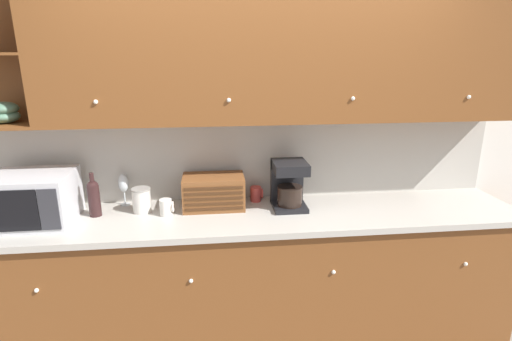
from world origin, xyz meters
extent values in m
plane|color=slate|center=(0.00, 0.00, 0.00)|extent=(24.00, 24.00, 0.00)
cube|color=silver|center=(0.00, 0.03, 1.30)|extent=(5.93, 0.06, 2.60)
cube|color=brown|center=(0.00, -0.31, 0.45)|extent=(3.53, 0.63, 0.90)
cube|color=#B7B2A8|center=(0.00, -0.33, 0.92)|extent=(3.55, 0.66, 0.04)
sphere|color=white|center=(-1.33, -0.63, 0.65)|extent=(0.03, 0.03, 0.03)
sphere|color=white|center=(-0.44, -0.63, 0.65)|extent=(0.03, 0.03, 0.03)
sphere|color=white|center=(0.44, -0.63, 0.65)|extent=(0.03, 0.03, 0.03)
sphere|color=white|center=(1.33, -0.63, 0.65)|extent=(0.03, 0.03, 0.03)
cube|color=#B7B2A8|center=(0.00, -0.01, 1.24)|extent=(3.53, 0.01, 0.59)
cube|color=brown|center=(0.21, -0.16, 1.98)|extent=(3.11, 0.33, 0.90)
cube|color=brown|center=(-1.56, -0.01, 1.98)|extent=(0.42, 0.02, 0.90)
cube|color=brown|center=(-1.56, -0.16, 1.54)|extent=(0.42, 0.33, 0.02)
sphere|color=white|center=(-0.96, -0.33, 1.69)|extent=(0.03, 0.03, 0.03)
sphere|color=white|center=(-0.18, -0.33, 1.69)|extent=(0.03, 0.03, 0.03)
sphere|color=white|center=(0.60, -0.33, 1.69)|extent=(0.03, 0.03, 0.03)
sphere|color=white|center=(1.38, -0.33, 1.69)|extent=(0.03, 0.03, 0.03)
ellipsoid|color=slate|center=(-1.56, -0.16, 1.59)|extent=(0.18, 0.18, 0.08)
ellipsoid|color=slate|center=(-1.56, -0.16, 1.64)|extent=(0.18, 0.18, 0.08)
cube|color=silver|center=(-1.41, -0.30, 1.10)|extent=(0.49, 0.41, 0.31)
cube|color=black|center=(-1.47, -0.51, 1.10)|extent=(0.34, 0.01, 0.25)
cube|color=#2D2D33|center=(-1.24, -0.51, 1.10)|extent=(0.11, 0.01, 0.25)
cylinder|color=black|center=(-1.06, -0.25, 1.04)|extent=(0.08, 0.08, 0.20)
sphere|color=black|center=(-1.06, -0.25, 1.14)|extent=(0.08, 0.08, 0.08)
cylinder|color=black|center=(-1.06, -0.25, 1.20)|extent=(0.03, 0.03, 0.07)
cylinder|color=silver|center=(-0.91, -0.07, 0.95)|extent=(0.07, 0.07, 0.01)
cylinder|color=silver|center=(-0.91, -0.07, 0.99)|extent=(0.01, 0.01, 0.09)
ellipsoid|color=silver|center=(-0.91, -0.07, 1.11)|extent=(0.07, 0.07, 0.13)
cylinder|color=silver|center=(-0.77, -0.21, 1.02)|extent=(0.12, 0.12, 0.16)
cylinder|color=gray|center=(-0.77, -0.21, 1.10)|extent=(0.13, 0.13, 0.01)
cylinder|color=silver|center=(-0.60, -0.29, 1.00)|extent=(0.08, 0.08, 0.11)
torus|color=silver|center=(-0.56, -0.29, 1.00)|extent=(0.01, 0.07, 0.07)
cube|color=brown|center=(-0.29, -0.18, 1.06)|extent=(0.41, 0.26, 0.22)
cube|color=#432713|center=(-0.29, -0.31, 0.98)|extent=(0.38, 0.01, 0.02)
cube|color=#432713|center=(-0.29, -0.31, 1.02)|extent=(0.38, 0.01, 0.02)
cube|color=#432713|center=(-0.29, -0.31, 1.06)|extent=(0.38, 0.01, 0.02)
cube|color=#432713|center=(-0.29, -0.31, 1.09)|extent=(0.38, 0.01, 0.02)
cube|color=#432713|center=(-0.29, -0.31, 1.13)|extent=(0.38, 0.01, 0.02)
cylinder|color=#B73D38|center=(0.01, -0.10, 1.00)|extent=(0.08, 0.08, 0.11)
torus|color=#B73D38|center=(0.06, -0.10, 1.00)|extent=(0.01, 0.07, 0.07)
cube|color=black|center=(0.22, -0.26, 0.96)|extent=(0.23, 0.25, 0.03)
cylinder|color=black|center=(0.22, -0.27, 1.04)|extent=(0.17, 0.17, 0.13)
cube|color=black|center=(0.22, -0.16, 1.11)|extent=(0.23, 0.06, 0.33)
cube|color=black|center=(0.22, -0.26, 1.23)|extent=(0.23, 0.25, 0.07)
camera|label=1|loc=(-0.29, -2.77, 1.97)|focal=28.00mm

